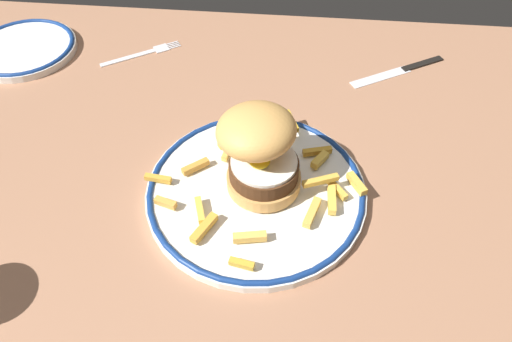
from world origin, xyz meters
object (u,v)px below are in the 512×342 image
fork (143,53)px  knife (406,68)px  dinner_plate (256,190)px  side_plate (24,48)px  burger (260,150)px

fork → knife: knife is taller
dinner_plate → knife: 37.04cm
fork → side_plate: bearing=-175.8°
side_plate → fork: bearing=4.2°
burger → side_plate: 51.92cm
burger → knife: bearing=51.9°
dinner_plate → burger: burger is taller
burger → knife: size_ratio=0.78×
fork → knife: size_ratio=0.78×
fork → dinner_plate: bearing=-52.4°
fork → knife: bearing=-0.2°
side_plate → fork: (20.82, 1.55, -0.65)cm
dinner_plate → knife: (22.49, 29.42, -0.58)cm
knife → side_plate: bearing=-178.8°
burger → fork: size_ratio=1.00×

